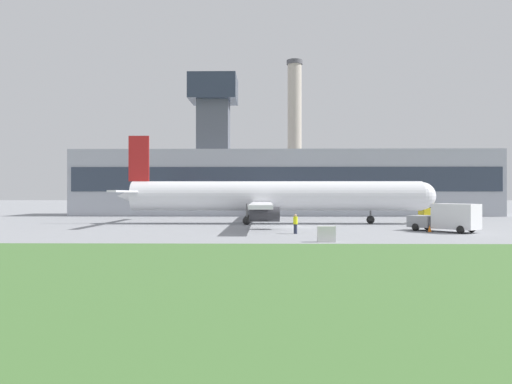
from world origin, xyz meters
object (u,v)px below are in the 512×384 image
at_px(baggage_truck, 448,218).
at_px(ground_crew_person, 295,224).
at_px(airplane, 272,197).
at_px(pushback_tug, 435,214).

bearing_deg(baggage_truck, ground_crew_person, -170.89).
bearing_deg(airplane, ground_crew_person, -82.78).
relative_size(airplane, ground_crew_person, 21.48).
distance_m(baggage_truck, ground_crew_person, 13.87).
bearing_deg(pushback_tug, baggage_truck, -104.32).
xyz_separation_m(pushback_tug, baggage_truck, (-3.55, -13.90, 0.23)).
height_order(pushback_tug, baggage_truck, baggage_truck).
xyz_separation_m(pushback_tug, ground_crew_person, (-17.24, -16.10, -0.14)).
distance_m(pushback_tug, ground_crew_person, 23.59).
distance_m(airplane, baggage_truck, 19.62).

